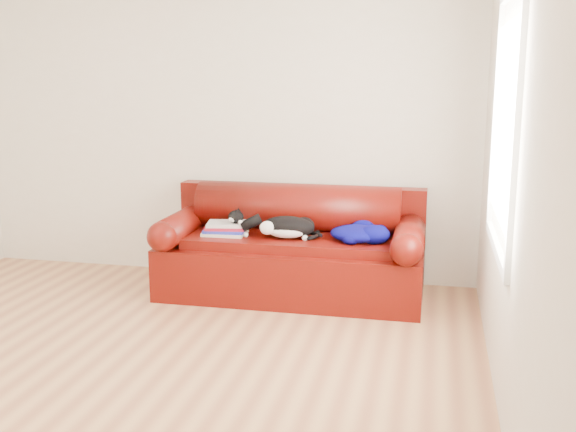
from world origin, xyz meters
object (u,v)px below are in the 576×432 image
cat (287,228)px  sofa_base (292,267)px  blanket (359,233)px  book_stack (226,228)px

cat → sofa_base: bearing=61.1°
cat → blanket: cat is taller
sofa_base → book_stack: bearing=-170.9°
sofa_base → cat: 0.36m
book_stack → sofa_base: bearing=9.1°
sofa_base → book_stack: size_ratio=6.04×
book_stack → cat: cat is taller
book_stack → blanket: size_ratio=0.71×
sofa_base → cat: size_ratio=3.40×
cat → blanket: 0.56m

